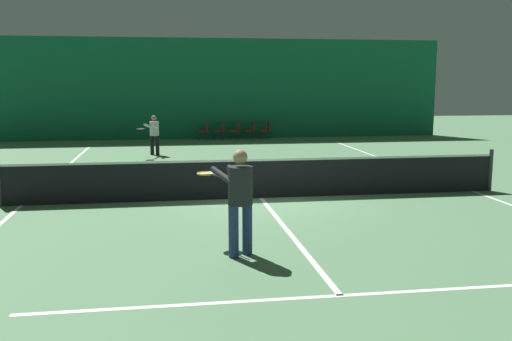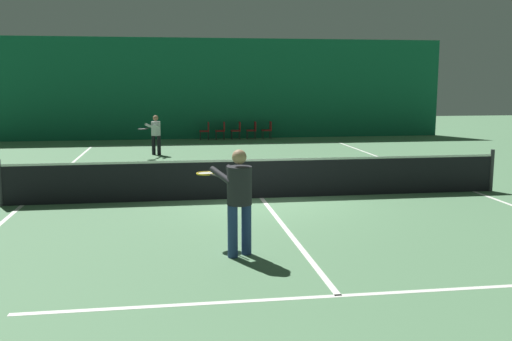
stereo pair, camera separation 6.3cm
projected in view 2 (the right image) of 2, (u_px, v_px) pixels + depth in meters
ground_plane at (261, 198)px, 13.73m from camera, size 60.00×60.00×0.00m
backdrop_curtain at (214, 89)px, 27.61m from camera, size 23.00×0.12×4.83m
court_line_baseline_far at (219, 144)px, 25.35m from camera, size 11.00×0.10×0.00m
court_line_service_far at (232, 161)px, 19.98m from camera, size 8.25×0.10×0.00m
court_line_service_near at (339, 296)px, 7.47m from camera, size 8.25×0.10×0.00m
court_line_sideline_left at (22, 205)px, 12.91m from camera, size 0.10×23.80×0.00m
court_line_sideline_right at (474, 191)px, 14.54m from camera, size 0.10×23.80×0.00m
court_line_centre at (261, 198)px, 13.73m from camera, size 0.10×12.80×0.00m
tennis_net at (261, 177)px, 13.65m from camera, size 12.00×0.10×1.07m
player_near at (238, 194)px, 9.08m from camera, size 0.97×1.38×1.73m
player_far at (155, 132)px, 21.57m from camera, size 0.93×1.28×1.51m
courtside_chair_0 at (206, 130)px, 27.31m from camera, size 0.44×0.44×0.84m
courtside_chair_1 at (222, 129)px, 27.42m from camera, size 0.44×0.44×0.84m
courtside_chair_2 at (237, 129)px, 27.53m from camera, size 0.44×0.44×0.84m
courtside_chair_3 at (253, 129)px, 27.64m from camera, size 0.44×0.44×0.84m
courtside_chair_4 at (268, 129)px, 27.75m from camera, size 0.44×0.44×0.84m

